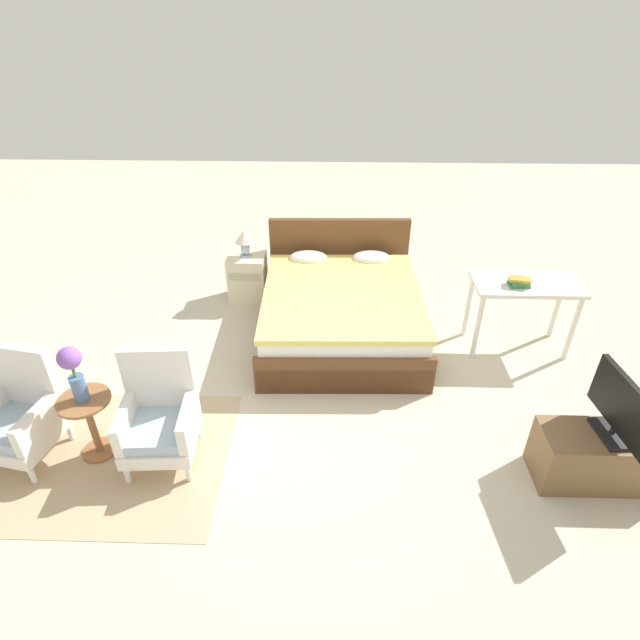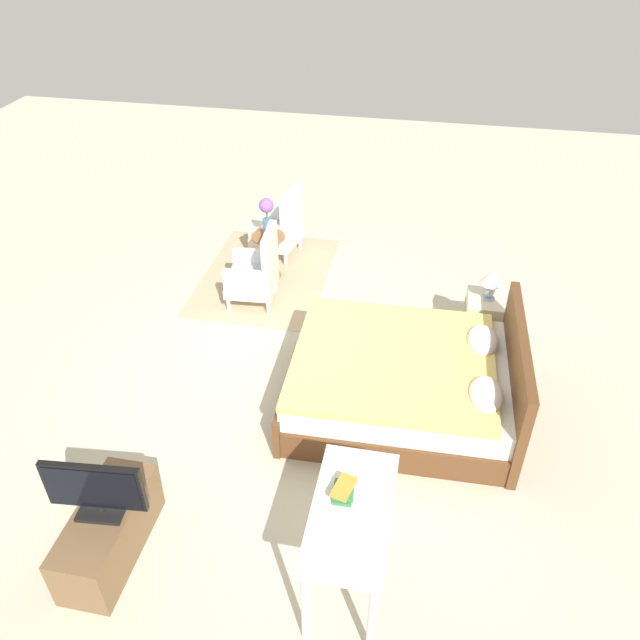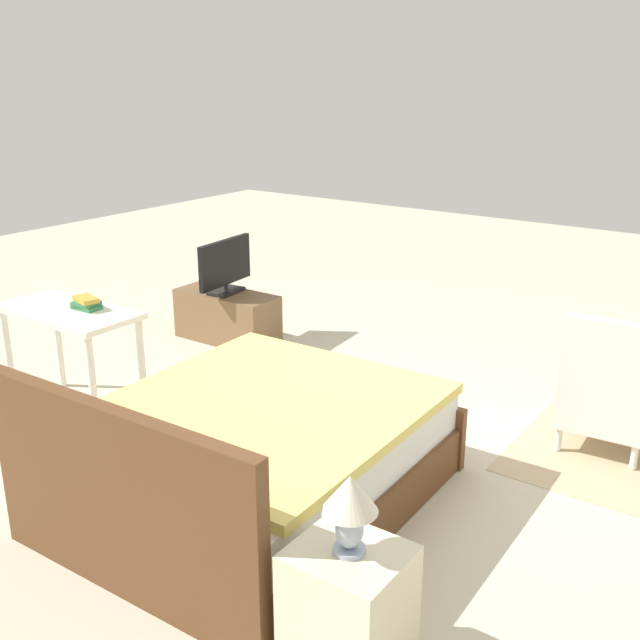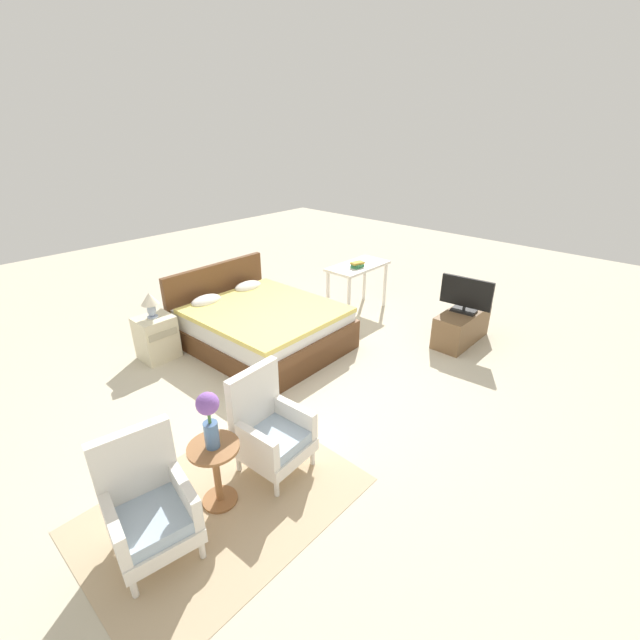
{
  "view_description": "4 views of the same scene",
  "coord_description": "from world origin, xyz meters",
  "views": [
    {
      "loc": [
        0.1,
        -3.55,
        3.12
      ],
      "look_at": [
        -0.0,
        -0.01,
        0.84
      ],
      "focal_mm": 28.0,
      "sensor_mm": 36.0,
      "label": 1
    },
    {
      "loc": [
        4.53,
        1.14,
        4.11
      ],
      "look_at": [
        0.01,
        0.24,
        0.75
      ],
      "focal_mm": 35.0,
      "sensor_mm": 36.0,
      "label": 2
    },
    {
      "loc": [
        -2.27,
        3.86,
        2.33
      ],
      "look_at": [
        0.35,
        0.18,
        0.83
      ],
      "focal_mm": 42.0,
      "sensor_mm": 36.0,
      "label": 3
    },
    {
      "loc": [
        -3.1,
        -3.06,
        2.8
      ],
      "look_at": [
        0.21,
        -0.02,
        0.71
      ],
      "focal_mm": 24.0,
      "sensor_mm": 36.0,
      "label": 4
    }
  ],
  "objects": [
    {
      "name": "ground_plane",
      "position": [
        0.0,
        0.0,
        0.0
      ],
      "size": [
        16.0,
        16.0,
        0.0
      ],
      "primitive_type": "plane",
      "color": "beige"
    },
    {
      "name": "side_table",
      "position": [
        -1.78,
        -0.74,
        0.36
      ],
      "size": [
        0.4,
        0.4,
        0.56
      ],
      "color": "#936038",
      "rests_on": "ground_plane"
    },
    {
      "name": "table_lamp",
      "position": [
        -0.93,
        1.79,
        0.78
      ],
      "size": [
        0.22,
        0.22,
        0.33
      ],
      "color": "#9EADC6",
      "rests_on": "nightstand"
    },
    {
      "name": "vanity_desk",
      "position": [
        2.02,
        0.85,
        0.65
      ],
      "size": [
        1.04,
        0.52,
        0.77
      ],
      "color": "silver",
      "rests_on": "ground_plane"
    },
    {
      "name": "flower_vase",
      "position": [
        -1.78,
        -0.74,
        0.86
      ],
      "size": [
        0.17,
        0.17,
        0.48
      ],
      "color": "#4C709E",
      "rests_on": "side_table"
    },
    {
      "name": "armchair_by_window_right",
      "position": [
        -1.23,
        -0.74,
        0.38
      ],
      "size": [
        0.58,
        0.58,
        0.92
      ],
      "color": "white",
      "rests_on": "floor_rug"
    },
    {
      "name": "floor_rug",
      "position": [
        -1.78,
        -0.8,
        0.0
      ],
      "size": [
        2.1,
        1.5,
        0.01
      ],
      "color": "tan",
      "rests_on": "ground_plane"
    },
    {
      "name": "armchair_by_window_left",
      "position": [
        -2.33,
        -0.74,
        0.38
      ],
      "size": [
        0.63,
        0.63,
        0.92
      ],
      "color": "white",
      "rests_on": "floor_rug"
    },
    {
      "name": "book_stack",
      "position": [
        1.91,
        0.78,
        0.81
      ],
      "size": [
        0.22,
        0.16,
        0.09
      ],
      "color": "#337A47",
      "rests_on": "vanity_desk"
    },
    {
      "name": "bed",
      "position": [
        0.2,
        1.08,
        0.3
      ],
      "size": [
        1.72,
        2.06,
        0.96
      ],
      "color": "brown",
      "rests_on": "ground_plane"
    },
    {
      "name": "tv_flatscreen",
      "position": [
        2.15,
        -0.89,
        0.7
      ],
      "size": [
        0.23,
        0.69,
        0.48
      ],
      "color": "black",
      "rests_on": "tv_stand"
    },
    {
      "name": "nightstand",
      "position": [
        -0.93,
        1.79,
        0.28
      ],
      "size": [
        0.44,
        0.41,
        0.57
      ],
      "color": "beige",
      "rests_on": "ground_plane"
    },
    {
      "name": "tv_stand",
      "position": [
        2.15,
        -0.89,
        0.23
      ],
      "size": [
        0.96,
        0.4,
        0.45
      ],
      "color": "brown",
      "rests_on": "ground_plane"
    }
  ]
}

